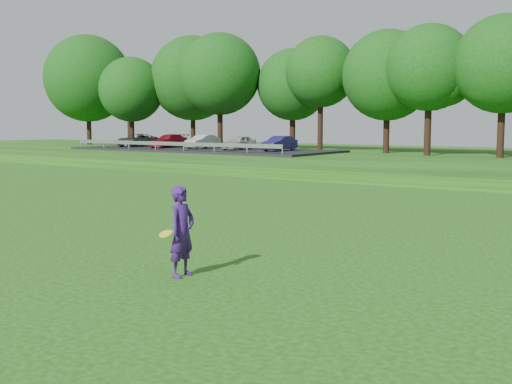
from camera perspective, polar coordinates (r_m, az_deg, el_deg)
The scene contains 6 objects.
ground at distance 15.97m, azimuth -14.98°, elevation -5.22°, with size 140.00×140.00×0.00m, color #18400C.
berm at distance 45.69m, azimuth 19.86°, elevation 2.37°, with size 130.00×30.00×0.60m, color #18400C.
walking_path at distance 32.47m, azimuth 13.23°, elevation 0.63°, with size 130.00×1.60×0.04m, color gray.
treeline at distance 49.72m, azimuth 21.46°, elevation 11.60°, with size 104.00×7.00×15.00m, color #13430F, non-canonical shape.
parking_lot at distance 56.40m, azimuth -5.38°, elevation 4.13°, with size 24.00×9.00×1.38m.
woman at distance 13.02m, azimuth -6.59°, elevation -3.51°, with size 0.49×0.90×1.84m.
Camera 1 is at (12.08, -9.97, 3.13)m, focal length 45.00 mm.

